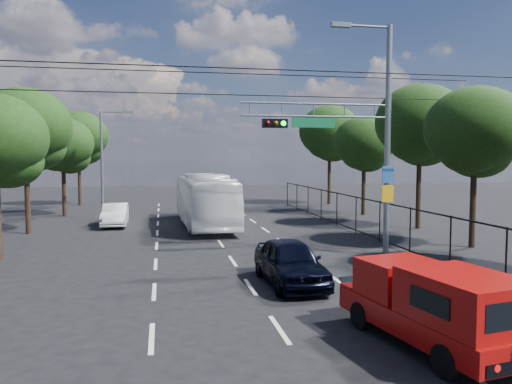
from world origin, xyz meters
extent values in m
plane|color=black|center=(0.00, 0.00, 0.00)|extent=(120.00, 120.00, 0.00)
cube|color=beige|center=(-3.00, 0.00, 0.01)|extent=(0.12, 2.00, 0.01)
cube|color=beige|center=(-3.00, 4.00, 0.01)|extent=(0.12, 2.00, 0.01)
cube|color=beige|center=(-3.00, 8.00, 0.01)|extent=(0.12, 2.00, 0.01)
cube|color=beige|center=(-3.00, 12.00, 0.01)|extent=(0.12, 2.00, 0.01)
cube|color=beige|center=(-3.00, 16.00, 0.01)|extent=(0.12, 2.00, 0.01)
cube|color=beige|center=(-3.00, 20.00, 0.01)|extent=(0.12, 2.00, 0.01)
cube|color=beige|center=(-3.00, 24.00, 0.01)|extent=(0.12, 2.00, 0.01)
cube|color=beige|center=(-3.00, 28.00, 0.01)|extent=(0.12, 2.00, 0.01)
cube|color=beige|center=(-3.00, 32.00, 0.01)|extent=(0.12, 2.00, 0.01)
cube|color=beige|center=(0.00, 0.00, 0.01)|extent=(0.12, 2.00, 0.01)
cube|color=beige|center=(0.00, 4.00, 0.01)|extent=(0.12, 2.00, 0.01)
cube|color=beige|center=(0.00, 8.00, 0.01)|extent=(0.12, 2.00, 0.01)
cube|color=beige|center=(0.00, 12.00, 0.01)|extent=(0.12, 2.00, 0.01)
cube|color=beige|center=(0.00, 16.00, 0.01)|extent=(0.12, 2.00, 0.01)
cube|color=beige|center=(0.00, 20.00, 0.01)|extent=(0.12, 2.00, 0.01)
cube|color=beige|center=(0.00, 24.00, 0.01)|extent=(0.12, 2.00, 0.01)
cube|color=beige|center=(0.00, 28.00, 0.01)|extent=(0.12, 2.00, 0.01)
cube|color=beige|center=(0.00, 32.00, 0.01)|extent=(0.12, 2.00, 0.01)
cube|color=beige|center=(3.00, 0.00, 0.01)|extent=(0.12, 2.00, 0.01)
cube|color=beige|center=(3.00, 4.00, 0.01)|extent=(0.12, 2.00, 0.01)
cube|color=beige|center=(3.00, 8.00, 0.01)|extent=(0.12, 2.00, 0.01)
cube|color=beige|center=(3.00, 12.00, 0.01)|extent=(0.12, 2.00, 0.01)
cube|color=beige|center=(3.00, 16.00, 0.01)|extent=(0.12, 2.00, 0.01)
cube|color=beige|center=(3.00, 20.00, 0.01)|extent=(0.12, 2.00, 0.01)
cube|color=beige|center=(3.00, 24.00, 0.01)|extent=(0.12, 2.00, 0.01)
cube|color=beige|center=(3.00, 28.00, 0.01)|extent=(0.12, 2.00, 0.01)
cube|color=beige|center=(3.00, 32.00, 0.01)|extent=(0.12, 2.00, 0.01)
cylinder|color=slate|center=(6.50, 8.00, 4.75)|extent=(0.24, 0.24, 9.50)
cylinder|color=slate|center=(5.50, 8.00, 9.40)|extent=(2.00, 0.10, 0.10)
cube|color=slate|center=(4.40, 8.00, 9.40)|extent=(0.80, 0.25, 0.18)
cylinder|color=slate|center=(3.40, 8.00, 6.25)|extent=(6.20, 0.08, 0.08)
cylinder|color=slate|center=(3.40, 8.00, 5.75)|extent=(6.20, 0.08, 0.08)
cube|color=black|center=(1.70, 8.00, 5.45)|extent=(1.00, 0.28, 0.35)
sphere|color=#3F0505|center=(1.38, 7.85, 5.45)|extent=(0.20, 0.20, 0.20)
sphere|color=#4C3805|center=(1.70, 7.85, 5.45)|extent=(0.20, 0.20, 0.20)
sphere|color=#0CE533|center=(2.02, 7.85, 5.45)|extent=(0.20, 0.20, 0.20)
cube|color=#0D6034|center=(3.30, 8.00, 5.50)|extent=(1.80, 0.05, 0.40)
cube|color=#2358A4|center=(6.48, 7.86, 3.40)|extent=(0.50, 0.04, 0.70)
cube|color=#E2A90B|center=(6.48, 7.86, 2.60)|extent=(0.50, 0.04, 0.70)
cylinder|color=slate|center=(5.90, 8.00, 6.00)|extent=(0.05, 0.05, 0.50)
cylinder|color=slate|center=(4.60, 8.00, 6.00)|extent=(0.05, 0.05, 0.50)
cylinder|color=slate|center=(3.30, 8.00, 6.00)|extent=(0.05, 0.05, 0.50)
cylinder|color=slate|center=(2.00, 8.00, 6.00)|extent=(0.05, 0.05, 0.50)
cylinder|color=slate|center=(0.70, 8.00, 6.00)|extent=(0.05, 0.05, 0.50)
cylinder|color=slate|center=(-6.50, 22.00, 3.50)|extent=(0.18, 0.18, 7.00)
cylinder|color=slate|center=(-5.70, 22.00, 7.00)|extent=(1.60, 0.09, 0.09)
cube|color=slate|center=(-4.80, 22.00, 7.00)|extent=(0.60, 0.22, 0.15)
cylinder|color=black|center=(0.00, 6.00, 7.20)|extent=(22.00, 0.04, 0.04)
cylinder|color=black|center=(0.00, 9.50, 7.60)|extent=(22.00, 0.04, 0.04)
cylinder|color=black|center=(0.00, 11.00, 6.90)|extent=(22.00, 0.04, 0.04)
cube|color=black|center=(7.60, 12.00, 1.95)|extent=(0.04, 34.00, 0.06)
cube|color=black|center=(7.60, 12.00, 0.15)|extent=(0.04, 34.00, 0.06)
cylinder|color=black|center=(7.60, 2.00, 1.00)|extent=(0.06, 0.06, 2.00)
cylinder|color=black|center=(7.60, 5.00, 1.00)|extent=(0.06, 0.06, 2.00)
cylinder|color=black|center=(7.60, 8.00, 1.00)|extent=(0.06, 0.06, 2.00)
cylinder|color=black|center=(7.60, 11.00, 1.00)|extent=(0.06, 0.06, 2.00)
cylinder|color=black|center=(7.60, 14.00, 1.00)|extent=(0.06, 0.06, 2.00)
cylinder|color=black|center=(7.60, 17.00, 1.00)|extent=(0.06, 0.06, 2.00)
cylinder|color=black|center=(7.60, 20.00, 1.00)|extent=(0.06, 0.06, 2.00)
cylinder|color=black|center=(7.60, 23.00, 1.00)|extent=(0.06, 0.06, 2.00)
cylinder|color=black|center=(7.60, 26.00, 1.00)|extent=(0.06, 0.06, 2.00)
cylinder|color=black|center=(7.60, 29.00, 1.00)|extent=(0.06, 0.06, 2.00)
cylinder|color=black|center=(11.20, 9.00, 2.10)|extent=(0.28, 0.28, 4.20)
ellipsoid|color=black|center=(11.20, 9.00, 5.40)|extent=(4.50, 4.50, 3.83)
ellipsoid|color=black|center=(11.60, 9.30, 4.35)|extent=(3.00, 3.00, 2.40)
ellipsoid|color=black|center=(10.85, 8.80, 4.50)|extent=(2.85, 2.85, 2.28)
cylinder|color=black|center=(11.80, 15.00, 2.38)|extent=(0.28, 0.28, 4.76)
ellipsoid|color=black|center=(11.80, 15.00, 6.12)|extent=(5.10, 5.10, 4.33)
ellipsoid|color=black|center=(12.20, 15.30, 4.93)|extent=(3.40, 3.40, 2.72)
ellipsoid|color=black|center=(11.45, 14.80, 5.10)|extent=(3.23, 3.23, 2.58)
cylinder|color=black|center=(11.40, 22.00, 2.02)|extent=(0.28, 0.28, 4.03)
ellipsoid|color=black|center=(11.40, 22.00, 5.18)|extent=(4.32, 4.32, 3.67)
ellipsoid|color=black|center=(11.80, 22.30, 4.18)|extent=(2.88, 2.88, 2.30)
ellipsoid|color=black|center=(11.05, 21.80, 4.32)|extent=(2.74, 2.74, 2.19)
cylinder|color=black|center=(11.60, 30.00, 2.46)|extent=(0.28, 0.28, 4.93)
ellipsoid|color=black|center=(11.60, 30.00, 6.34)|extent=(5.28, 5.28, 4.49)
ellipsoid|color=black|center=(12.00, 30.30, 5.10)|extent=(3.52, 3.52, 2.82)
ellipsoid|color=black|center=(11.25, 29.80, 5.28)|extent=(3.34, 3.34, 2.68)
ellipsoid|color=black|center=(-8.80, 10.30, 3.94)|extent=(2.72, 2.72, 2.18)
cylinder|color=black|center=(-9.80, 17.00, 2.24)|extent=(0.28, 0.28, 4.48)
ellipsoid|color=black|center=(-9.80, 17.00, 5.76)|extent=(4.80, 4.80, 4.08)
ellipsoid|color=black|center=(-9.40, 17.30, 4.64)|extent=(3.20, 3.20, 2.56)
ellipsoid|color=black|center=(-10.15, 16.80, 4.80)|extent=(3.04, 3.04, 2.43)
cylinder|color=black|center=(-9.40, 25.00, 1.96)|extent=(0.28, 0.28, 3.92)
ellipsoid|color=black|center=(-9.40, 25.00, 5.04)|extent=(4.20, 4.20, 3.57)
ellipsoid|color=black|center=(-9.00, 25.30, 4.06)|extent=(2.80, 2.80, 2.24)
ellipsoid|color=black|center=(-9.75, 24.80, 4.20)|extent=(2.66, 2.66, 2.13)
cylinder|color=black|center=(-9.60, 33.00, 2.30)|extent=(0.28, 0.28, 4.59)
ellipsoid|color=black|center=(-9.60, 33.00, 5.90)|extent=(4.92, 4.92, 4.18)
ellipsoid|color=black|center=(-9.20, 33.30, 4.76)|extent=(3.28, 3.28, 2.62)
ellipsoid|color=black|center=(-9.95, 32.80, 4.92)|extent=(3.12, 3.12, 2.49)
cylinder|color=black|center=(1.96, -0.30, 0.32)|extent=(0.35, 0.68, 0.65)
cylinder|color=black|center=(3.51, -0.03, 0.32)|extent=(0.35, 0.68, 0.65)
cylinder|color=black|center=(2.46, -3.13, 0.32)|extent=(0.35, 0.68, 0.65)
cylinder|color=black|center=(4.01, -2.86, 0.32)|extent=(0.35, 0.68, 0.65)
cube|color=#8D0807|center=(2.98, -1.58, 0.58)|extent=(2.54, 4.88, 0.52)
cube|color=#8D0807|center=(2.62, 0.48, 0.65)|extent=(1.78, 0.80, 0.51)
cube|color=black|center=(2.58, 0.72, 0.88)|extent=(1.62, 0.64, 0.29)
cube|color=#8D0807|center=(2.80, -0.53, 1.25)|extent=(1.90, 1.71, 0.88)
cube|color=black|center=(2.92, -1.21, 1.30)|extent=(1.43, 0.30, 0.51)
cube|color=#8D0807|center=(3.16, -2.59, 1.32)|extent=(2.11, 2.63, 0.97)
cube|color=black|center=(4.02, -2.43, 1.35)|extent=(0.23, 1.10, 0.42)
cube|color=black|center=(2.30, -2.74, 1.35)|extent=(0.23, 1.10, 0.42)
imported|color=black|center=(1.34, 4.11, 0.73)|extent=(1.87, 4.35, 1.46)
imported|color=silver|center=(-0.19, 18.62, 1.55)|extent=(3.00, 11.21, 3.10)
imported|color=silver|center=(-5.50, 19.31, 0.67)|extent=(1.49, 4.08, 1.34)
camera|label=1|loc=(-2.73, -11.37, 4.14)|focal=35.00mm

